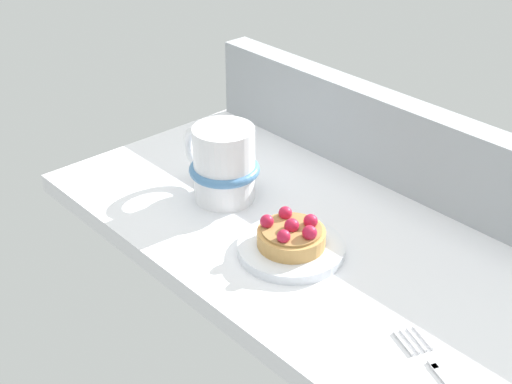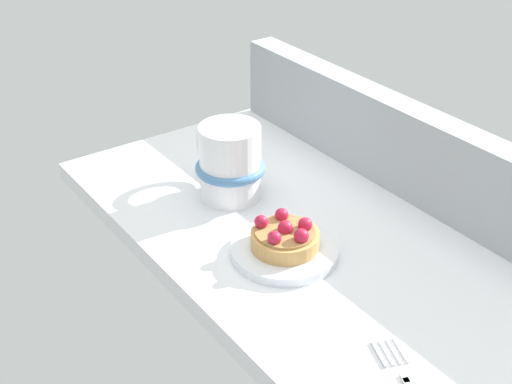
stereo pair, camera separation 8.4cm
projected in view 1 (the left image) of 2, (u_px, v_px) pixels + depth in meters
The scene contains 6 objects.
ground_plane at pixel (310, 235), 86.64cm from camera, with size 66.75×36.37×2.46cm, color white.
window_rail_back at pixel (399, 143), 92.38cm from camera, with size 65.42×4.00×11.63cm, color #9EA3A8.
dessert_plate at pixel (291, 249), 81.02cm from camera, with size 12.28×12.28×1.14cm.
raspberry_tart at pixel (292, 235), 80.04cm from camera, with size 7.78×7.78×3.52cm.
coffee_mug at pixel (223, 164), 89.65cm from camera, with size 12.69×9.00×9.84cm.
dessert_fork at pixel (449, 383), 63.53cm from camera, with size 15.61×7.33×0.60cm.
Camera 1 is at (49.14, -53.00, 47.28)cm, focal length 49.96 mm.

